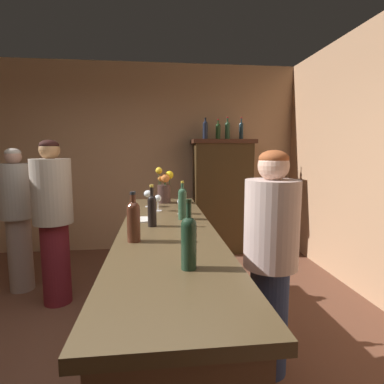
{
  "coord_description": "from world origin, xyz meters",
  "views": [
    {
      "loc": [
        0.47,
        -1.96,
        1.54
      ],
      "look_at": [
        0.77,
        0.68,
        1.19
      ],
      "focal_mm": 28.64,
      "sensor_mm": 36.0,
      "label": 1
    }
  ],
  "objects": [
    {
      "name": "bar_counter",
      "position": [
        0.54,
        0.12,
        0.51
      ],
      "size": [
        0.64,
        2.66,
        1.02
      ],
      "color": "brown",
      "rests_on": "ground"
    },
    {
      "name": "display_bottle_midleft",
      "position": [
        1.39,
        2.61,
        1.85
      ],
      "size": [
        0.07,
        0.07,
        0.3
      ],
      "color": "#1E391B",
      "rests_on": "display_cabinet"
    },
    {
      "name": "wall_back",
      "position": [
        0.0,
        2.94,
        1.44
      ],
      "size": [
        5.41,
        0.12,
        2.88
      ],
      "primitive_type": "cube",
      "color": "tan",
      "rests_on": "ground"
    },
    {
      "name": "patron_near_entrance",
      "position": [
        -1.06,
        1.52,
        0.86
      ],
      "size": [
        0.35,
        0.35,
        1.58
      ],
      "rotation": [
        0.0,
        0.0,
        -1.08
      ],
      "color": "gray",
      "rests_on": "ground"
    },
    {
      "name": "flower_arrangement",
      "position": [
        0.54,
        1.19,
        1.18
      ],
      "size": [
        0.18,
        0.15,
        0.37
      ],
      "color": "#432D28",
      "rests_on": "bar_counter"
    },
    {
      "name": "cheese_plate",
      "position": [
        0.35,
        0.37,
        1.02
      ],
      "size": [
        0.19,
        0.19,
        0.01
      ],
      "primitive_type": "cylinder",
      "color": "white",
      "rests_on": "bar_counter"
    },
    {
      "name": "display_cabinet",
      "position": [
        1.46,
        2.61,
        0.9
      ],
      "size": [
        0.94,
        0.48,
        1.72
      ],
      "color": "#3C2A14",
      "rests_on": "ground"
    },
    {
      "name": "display_bottle_center",
      "position": [
        1.53,
        2.61,
        1.87
      ],
      "size": [
        0.07,
        0.07,
        0.33
      ],
      "color": "#26452C",
      "rests_on": "display_cabinet"
    },
    {
      "name": "wine_bottle_pinot",
      "position": [
        0.67,
        0.38,
        1.15
      ],
      "size": [
        0.07,
        0.07,
        0.3
      ],
      "color": "#2B4A33",
      "rests_on": "bar_counter"
    },
    {
      "name": "bartender",
      "position": [
        1.23,
        -0.03,
        0.85
      ],
      "size": [
        0.37,
        0.37,
        1.55
      ],
      "rotation": [
        0.0,
        0.0,
        3.22
      ],
      "color": "#202C4E",
      "rests_on": "ground"
    },
    {
      "name": "wine_bottle_merlot",
      "position": [
        0.43,
        0.18,
        1.14
      ],
      "size": [
        0.06,
        0.06,
        0.3
      ],
      "color": "black",
      "rests_on": "bar_counter"
    },
    {
      "name": "floor",
      "position": [
        0.0,
        0.0,
        0.0
      ],
      "size": [
        7.49,
        7.49,
        0.0
      ],
      "primitive_type": "plane",
      "color": "brown",
      "rests_on": "ground"
    },
    {
      "name": "wine_glass_rear",
      "position": [
        0.48,
        0.75,
        1.12
      ],
      "size": [
        0.07,
        0.07,
        0.15
      ],
      "color": "white",
      "rests_on": "bar_counter"
    },
    {
      "name": "display_bottle_left",
      "position": [
        1.19,
        2.61,
        1.87
      ],
      "size": [
        0.08,
        0.08,
        0.32
      ],
      "color": "#1D2233",
      "rests_on": "display_cabinet"
    },
    {
      "name": "wine_glass_front",
      "position": [
        0.67,
        0.59,
        1.11
      ],
      "size": [
        0.06,
        0.06,
        0.14
      ],
      "color": "white",
      "rests_on": "bar_counter"
    },
    {
      "name": "display_bottle_midright",
      "position": [
        1.74,
        2.61,
        1.87
      ],
      "size": [
        0.06,
        0.06,
        0.33
      ],
      "color": "#1B2E37",
      "rests_on": "display_cabinet"
    },
    {
      "name": "wine_glass_mid",
      "position": [
        0.38,
        0.97,
        1.14
      ],
      "size": [
        0.08,
        0.08,
        0.16
      ],
      "color": "white",
      "rests_on": "bar_counter"
    },
    {
      "name": "patron_in_grey",
      "position": [
        -0.56,
        1.16,
        0.9
      ],
      "size": [
        0.38,
        0.38,
        1.66
      ],
      "rotation": [
        0.0,
        0.0,
        -0.77
      ],
      "color": "maroon",
      "rests_on": "ground"
    },
    {
      "name": "wine_bottle_syrah",
      "position": [
        0.61,
        -0.64,
        1.15
      ],
      "size": [
        0.07,
        0.07,
        0.32
      ],
      "color": "#1C3221",
      "rests_on": "bar_counter"
    },
    {
      "name": "wine_bottle_riesling",
      "position": [
        0.33,
        -0.18,
        1.15
      ],
      "size": [
        0.08,
        0.08,
        0.3
      ],
      "color": "#4C2618",
      "rests_on": "bar_counter"
    }
  ]
}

